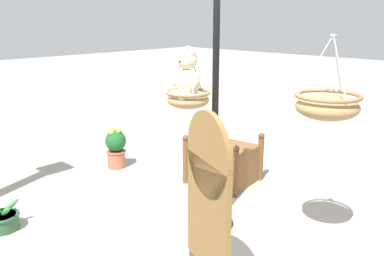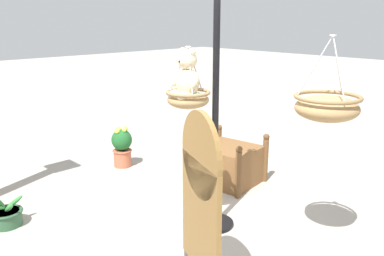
# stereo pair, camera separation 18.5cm
# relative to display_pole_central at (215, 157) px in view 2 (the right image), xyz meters

# --- Properties ---
(ground_plane) EXTENTS (40.00, 40.00, 0.00)m
(ground_plane) POSITION_rel_display_pole_central_xyz_m (0.13, 0.18, -0.81)
(ground_plane) COLOR #A8A093
(display_pole_central) EXTENTS (0.44, 0.44, 2.55)m
(display_pole_central) POSITION_rel_display_pole_central_xyz_m (0.00, 0.00, 0.00)
(display_pole_central) COLOR black
(display_pole_central) RESTS_ON ground
(hanging_basket_with_teddy) EXTENTS (0.46, 0.46, 0.63)m
(hanging_basket_with_teddy) POSITION_rel_display_pole_central_xyz_m (0.15, 0.25, 0.66)
(hanging_basket_with_teddy) COLOR #A37F51
(teddy_bear) EXTENTS (0.35, 0.32, 0.51)m
(teddy_bear) POSITION_rel_display_pole_central_xyz_m (0.15, 0.27, 0.88)
(teddy_bear) COLOR beige
(hanging_basket_left_high) EXTENTS (0.60, 0.60, 0.77)m
(hanging_basket_left_high) POSITION_rel_display_pole_central_xyz_m (-1.07, -0.34, 0.67)
(hanging_basket_left_high) COLOR #A37F51
(wooden_planter_box) EXTENTS (0.98, 0.91, 0.70)m
(wooden_planter_box) POSITION_rel_display_pole_central_xyz_m (0.74, -1.05, -0.52)
(wooden_planter_box) COLOR brown
(wooden_planter_box) RESTS_ON ground
(potted_plant_fern_front) EXTENTS (0.32, 0.32, 0.64)m
(potted_plant_fern_front) POSITION_rel_display_pole_central_xyz_m (2.29, -0.33, -0.48)
(potted_plant_fern_front) COLOR #BC6042
(potted_plant_fern_front) RESTS_ON ground
(potted_plant_tall_leafy) EXTENTS (0.42, 0.44, 0.32)m
(potted_plant_tall_leafy) POSITION_rel_display_pole_central_xyz_m (1.60, 1.70, -0.69)
(potted_plant_tall_leafy) COLOR #2D5638
(potted_plant_tall_leafy) RESTS_ON ground
(display_sign_board) EXTENTS (0.65, 0.29, 1.61)m
(display_sign_board) POSITION_rel_display_pole_central_xyz_m (-0.82, 1.02, 0.15)
(display_sign_board) COLOR olive
(display_sign_board) RESTS_ON ground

